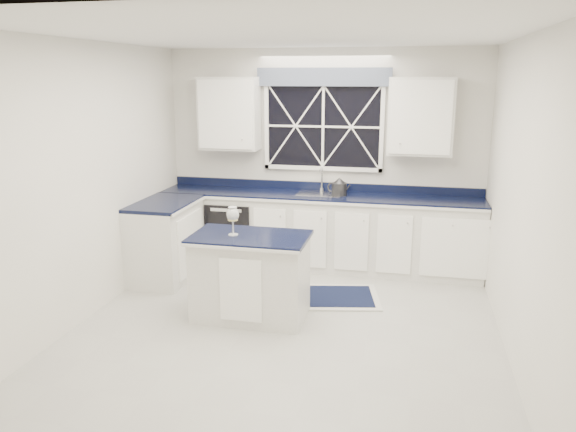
% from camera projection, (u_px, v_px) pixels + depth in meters
% --- Properties ---
extents(ground, '(4.50, 4.50, 0.00)m').
position_uv_depth(ground, '(284.00, 333.00, 5.31)').
color(ground, '#A7A6A2').
rests_on(ground, ground).
extents(back_wall, '(4.00, 0.10, 2.70)m').
position_uv_depth(back_wall, '(323.00, 158.00, 7.11)').
color(back_wall, silver).
rests_on(back_wall, ground).
extents(base_cabinets, '(3.99, 1.60, 0.90)m').
position_uv_depth(base_cabinets, '(290.00, 234.00, 6.96)').
color(base_cabinets, silver).
rests_on(base_cabinets, ground).
extents(countertop, '(3.98, 0.64, 0.04)m').
position_uv_depth(countertop, '(319.00, 196.00, 6.93)').
color(countertop, black).
rests_on(countertop, base_cabinets).
extents(dishwasher, '(0.60, 0.58, 0.82)m').
position_uv_depth(dishwasher, '(235.00, 230.00, 7.29)').
color(dishwasher, black).
rests_on(dishwasher, ground).
extents(window, '(1.65, 0.09, 1.26)m').
position_uv_depth(window, '(323.00, 120.00, 6.95)').
color(window, black).
rests_on(window, ground).
extents(upper_cabinets, '(3.10, 0.34, 0.90)m').
position_uv_depth(upper_cabinets, '(322.00, 115.00, 6.82)').
color(upper_cabinets, silver).
rests_on(upper_cabinets, ground).
extents(faucet, '(0.05, 0.20, 0.30)m').
position_uv_depth(faucet, '(322.00, 179.00, 7.07)').
color(faucet, silver).
rests_on(faucet, countertop).
extents(island, '(1.14, 0.69, 0.85)m').
position_uv_depth(island, '(251.00, 276.00, 5.57)').
color(island, silver).
rests_on(island, ground).
extents(rug, '(1.34, 0.97, 0.02)m').
position_uv_depth(rug, '(322.00, 297.00, 6.15)').
color(rug, beige).
rests_on(rug, ground).
extents(kettle, '(0.30, 0.24, 0.22)m').
position_uv_depth(kettle, '(339.00, 187.00, 6.85)').
color(kettle, '#292A2C').
rests_on(kettle, countertop).
extents(wine_glass, '(0.12, 0.12, 0.28)m').
position_uv_depth(wine_glass, '(233.00, 216.00, 5.43)').
color(wine_glass, silver).
rests_on(wine_glass, island).
extents(soap_bottle, '(0.09, 0.09, 0.18)m').
position_uv_depth(soap_bottle, '(340.00, 185.00, 7.04)').
color(soap_bottle, silver).
rests_on(soap_bottle, countertop).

